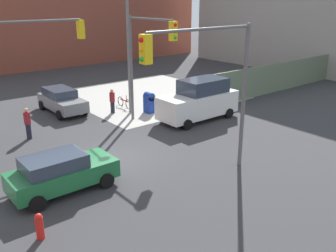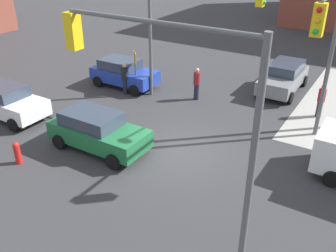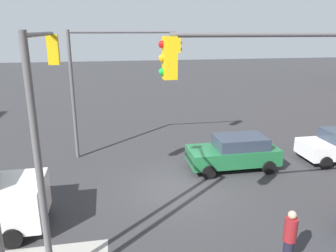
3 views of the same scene
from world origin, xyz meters
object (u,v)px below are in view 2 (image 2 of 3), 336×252
fire_hydrant (17,153)px  pedestrian_waiting (197,83)px  hatchback_green (97,130)px  sedan_blue (124,73)px  traffic_signal_nw_corner (190,14)px  bicycle_at_crosswalk (134,74)px  traffic_signal_se_corner (173,96)px  pedestrian_walking_north (125,78)px  sedan_gray (284,77)px  pedestrian_crossing (321,100)px  traffic_signal_ne_corner (327,44)px  sedan_white (8,101)px

fire_hydrant → pedestrian_waiting: size_ratio=0.53×
hatchback_green → sedan_blue: size_ratio=1.10×
sedan_blue → pedestrian_waiting: (4.59, 0.52, 0.09)m
traffic_signal_nw_corner → fire_hydrant: size_ratio=6.91×
hatchback_green → pedestrian_waiting: bearing=81.0°
hatchback_green → bicycle_at_crosswalk: (-3.72, 7.62, -0.50)m
traffic_signal_nw_corner → traffic_signal_se_corner: (4.46, -9.00, -0.03)m
traffic_signal_se_corner → pedestrian_walking_north: 12.20m
sedan_gray → pedestrian_walking_north: pedestrian_walking_north is taller
pedestrian_crossing → bicycle_at_crosswalk: bearing=122.4°
pedestrian_waiting → pedestrian_walking_north: size_ratio=1.01×
traffic_signal_ne_corner → hatchback_green: 9.56m
traffic_signal_nw_corner → traffic_signal_se_corner: size_ratio=1.00×
traffic_signal_ne_corner → pedestrian_walking_north: 10.97m
traffic_signal_nw_corner → traffic_signal_ne_corner: 6.84m
traffic_signal_se_corner → pedestrian_crossing: (1.88, 11.00, -3.77)m
bicycle_at_crosswalk → pedestrian_crossing: bearing=2.6°
hatchback_green → sedan_white: bearing=-179.9°
bicycle_at_crosswalk → pedestrian_waiting: bearing=-9.5°
pedestrian_walking_north → sedan_blue: bearing=-168.6°
traffic_signal_nw_corner → traffic_signal_se_corner: same height
pedestrian_crossing → bicycle_at_crosswalk: pedestrian_crossing is taller
hatchback_green → bicycle_at_crosswalk: size_ratio=2.45×
traffic_signal_se_corner → pedestrian_crossing: bearing=80.3°
traffic_signal_se_corner → pedestrian_waiting: 11.25m
fire_hydrant → pedestrian_crossing: (9.20, 10.70, 0.39)m
sedan_white → sedan_gray: same height
traffic_signal_ne_corner → traffic_signal_se_corner: bearing=-106.5°
sedan_white → bicycle_at_crosswalk: 7.92m
fire_hydrant → pedestrian_crossing: 14.12m
sedan_gray → pedestrian_crossing: 3.53m
bicycle_at_crosswalk → traffic_signal_ne_corner: bearing=-15.5°
traffic_signal_ne_corner → sedan_gray: (-2.86, 6.08, -3.72)m
bicycle_at_crosswalk → sedan_blue: bearing=-80.8°
sedan_gray → bicycle_at_crosswalk: (-8.45, -2.94, -0.50)m
fire_hydrant → bicycle_at_crosswalk: bearing=100.0°
sedan_gray → bicycle_at_crosswalk: 8.96m
traffic_signal_se_corner → fire_hydrant: (-7.32, 0.30, -4.16)m
traffic_signal_ne_corner → sedan_gray: traffic_signal_ne_corner is taller
hatchback_green → sedan_gray: size_ratio=0.97×
pedestrian_crossing → sedan_gray: bearing=76.2°
traffic_signal_nw_corner → hatchback_green: 7.28m
traffic_signal_ne_corner → sedan_white: traffic_signal_ne_corner is taller
sedan_blue → pedestrian_crossing: 10.94m
traffic_signal_nw_corner → sedan_gray: (3.78, 4.44, -3.82)m
fire_hydrant → sedan_gray: bearing=63.2°
traffic_signal_nw_corner → bicycle_at_crosswalk: 6.54m
traffic_signal_se_corner → bicycle_at_crosswalk: traffic_signal_se_corner is taller
sedan_gray → pedestrian_crossing: bearing=-43.6°
sedan_white → pedestrian_waiting: (6.85, 6.83, 0.09)m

